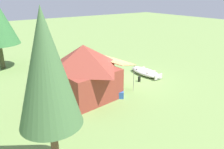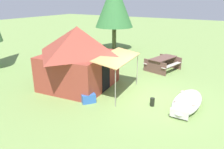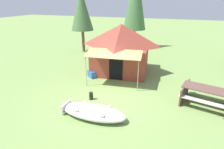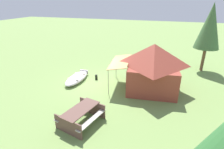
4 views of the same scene
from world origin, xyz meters
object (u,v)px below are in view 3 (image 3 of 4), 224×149
at_px(beached_rowboat, 93,112).
at_px(cooler_box, 92,74).
at_px(canvas_cabin_tent, 121,48).
at_px(pine_tree_far_center, 81,9).
at_px(picnic_table, 206,94).
at_px(fuel_can, 91,96).

xyz_separation_m(beached_rowboat, cooler_box, (-1.77, 3.59, -0.03)).
height_order(canvas_cabin_tent, pine_tree_far_center, pine_tree_far_center).
xyz_separation_m(canvas_cabin_tent, pine_tree_far_center, (-4.47, 3.51, 1.98)).
distance_m(cooler_box, pine_tree_far_center, 6.81).
distance_m(beached_rowboat, pine_tree_far_center, 10.47).
distance_m(picnic_table, fuel_can, 4.95).
bearing_deg(pine_tree_far_center, cooler_box, -57.67).
xyz_separation_m(canvas_cabin_tent, picnic_table, (4.60, -2.65, -1.02)).
height_order(beached_rowboat, canvas_cabin_tent, canvas_cabin_tent).
distance_m(canvas_cabin_tent, cooler_box, 2.39).
height_order(beached_rowboat, cooler_box, beached_rowboat).
bearing_deg(beached_rowboat, pine_tree_far_center, 119.90).
distance_m(picnic_table, cooler_box, 6.00).
height_order(canvas_cabin_tent, cooler_box, canvas_cabin_tent).
height_order(beached_rowboat, picnic_table, picnic_table).
height_order(picnic_table, cooler_box, picnic_table).
height_order(beached_rowboat, fuel_can, beached_rowboat).
xyz_separation_m(beached_rowboat, canvas_cabin_tent, (-0.49, 5.11, 1.30)).
bearing_deg(picnic_table, cooler_box, 169.09).
bearing_deg(beached_rowboat, fuel_can, 118.91).
xyz_separation_m(cooler_box, pine_tree_far_center, (-3.19, 5.03, 3.30)).
bearing_deg(pine_tree_far_center, fuel_can, -59.94).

